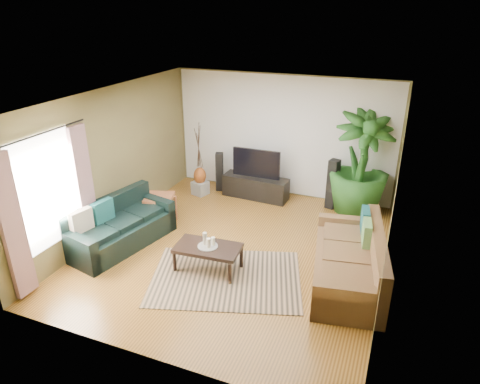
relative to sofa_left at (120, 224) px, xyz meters
The scene contains 28 objects.
floor 2.12m from the sofa_left, 16.27° to the left, with size 5.50×5.50×0.00m, color #9A6727.
ceiling 3.08m from the sofa_left, 16.27° to the left, with size 5.50×5.50×0.00m, color white.
wall_back 3.99m from the sofa_left, 59.08° to the left, with size 5.00×5.00×0.00m, color olive.
wall_front 3.09m from the sofa_left, 47.36° to the right, with size 5.00×5.00×0.00m, color olive.
wall_left 1.20m from the sofa_left, 130.87° to the left, with size 5.50×5.50×0.00m, color olive.
wall_right 4.63m from the sofa_left, ahead, with size 5.50×5.50×0.00m, color olive.
backwall_panel 3.98m from the sofa_left, 59.00° to the left, with size 4.90×4.90×0.00m, color white.
window_pane 1.49m from the sofa_left, 115.44° to the right, with size 1.80×1.80×0.00m, color white.
curtain_near 1.96m from the sofa_left, 103.79° to the right, with size 0.08×0.35×2.20m, color gray.
curtain_far 0.89m from the sofa_left, 148.34° to the right, with size 0.08×0.35×2.20m, color gray.
curtain_rod 2.18m from the sofa_left, 113.10° to the right, with size 0.03×0.03×1.90m, color black.
sofa_left is the anchor object (origin of this frame).
sofa_right 3.98m from the sofa_left, ahead, with size 2.23×1.00×0.85m, color brown.
area_rug 2.23m from the sofa_left, ahead, with size 2.36×1.67×0.01m, color #A1815F.
coffee_table 1.82m from the sofa_left, ahead, with size 1.06×0.58×0.43m, color black.
candle_tray 1.80m from the sofa_left, ahead, with size 0.33×0.33×0.01m, color gray.
candle_tall 1.75m from the sofa_left, ahead, with size 0.07×0.07×0.21m, color beige.
candle_mid 1.85m from the sofa_left, ahead, with size 0.07×0.07×0.16m, color beige.
candle_short 1.87m from the sofa_left, ahead, with size 0.07×0.07×0.13m, color white.
tv_stand 3.26m from the sofa_left, 61.46° to the left, with size 1.48×0.44×0.49m, color black.
television 3.29m from the sofa_left, 61.62° to the left, with size 1.08×0.06×0.64m, color black.
speaker_left 3.02m from the sofa_left, 78.07° to the left, with size 0.16×0.18×0.91m, color black.
speaker_right 4.39m from the sofa_left, 42.41° to the left, with size 0.19×0.22×1.08m, color black.
potted_plant 4.81m from the sofa_left, 37.85° to the left, with size 1.20×1.20×2.14m, color #1F511B.
plant_pot 4.78m from the sofa_left, 37.85° to the left, with size 0.40×0.40×0.31m, color black.
pedestal 2.59m from the sofa_left, 83.03° to the left, with size 0.31×0.31×0.31m, color gray.
vase 2.57m from the sofa_left, 83.03° to the left, with size 0.28×0.28×0.40m, color brown.
side_table 1.06m from the sofa_left, 80.18° to the left, with size 0.53×0.53×0.57m, color #975631.
Camera 1 is at (2.49, -6.09, 4.03)m, focal length 32.00 mm.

